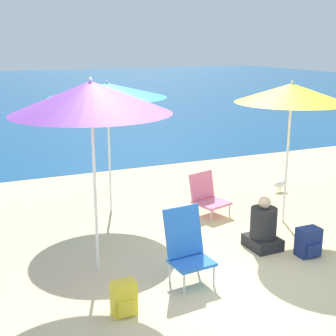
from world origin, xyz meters
TOP-DOWN VIEW (x-y plane):
  - ground_plane at (0.00, 0.00)m, footprint 60.00×60.00m
  - sea_water at (0.00, 25.26)m, footprint 60.00×40.00m
  - beach_umbrella_yellow at (1.93, 1.20)m, footprint 1.71×1.71m
  - beach_umbrella_purple at (-1.24, 0.75)m, footprint 1.88×1.88m
  - beach_umbrella_teal at (-0.48, 2.74)m, footprint 1.91×1.91m
  - beach_chair_pink at (0.97, 2.02)m, footprint 0.63×0.67m
  - beach_chair_blue at (-0.32, 0.10)m, footprint 0.52×0.54m
  - person_seated_far at (1.05, 0.50)m, footprint 0.41×0.48m
  - backpack_navy at (1.47, 0.04)m, footprint 0.31×0.24m
  - backpack_yellow at (-1.25, -0.32)m, footprint 0.26×0.19m
  - seagull at (2.85, 2.52)m, footprint 0.27×0.11m

SIDE VIEW (x-z plane):
  - ground_plane at x=0.00m, z-range 0.00..0.00m
  - sea_water at x=0.00m, z-range 0.00..0.01m
  - seagull at x=2.85m, z-range 0.03..0.25m
  - backpack_yellow at x=-1.25m, z-range 0.00..0.37m
  - backpack_navy at x=1.47m, z-range 0.00..0.39m
  - person_seated_far at x=1.05m, z-range -0.09..0.67m
  - beach_chair_pink at x=0.97m, z-range -0.02..0.67m
  - beach_chair_blue at x=-0.32m, z-range 0.01..0.90m
  - beach_umbrella_teal at x=-0.48m, z-range 0.95..3.15m
  - beach_umbrella_yellow at x=1.93m, z-range 0.93..3.17m
  - beach_umbrella_purple at x=-1.24m, z-range 0.98..3.38m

